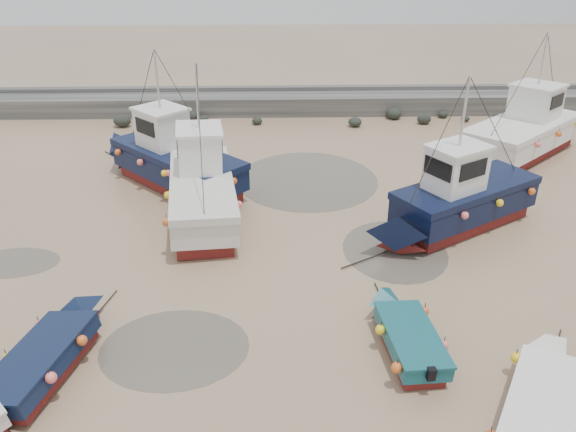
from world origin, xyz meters
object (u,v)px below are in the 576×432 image
dinghy_1 (49,352)px  cabin_boat_2 (455,199)px  cabin_boat_3 (528,129)px  cabin_boat_0 (169,158)px  person (188,206)px  dinghy_3 (545,399)px  cabin_boat_1 (200,184)px  dinghy_2 (406,332)px

dinghy_1 → cabin_boat_2: 15.45m
dinghy_1 → cabin_boat_3: (19.86, 16.30, 0.77)m
cabin_boat_0 → person: size_ratio=4.55×
dinghy_3 → cabin_boat_1: (-9.73, 11.62, 0.78)m
cabin_boat_1 → cabin_boat_3: size_ratio=1.17×
dinghy_2 → cabin_boat_3: (9.91, 15.71, 0.76)m
cabin_boat_2 → cabin_boat_3: size_ratio=0.95×
cabin_boat_0 → person: bearing=-111.4°
dinghy_1 → dinghy_2: bearing=17.0°
cabin_boat_1 → cabin_boat_3: 18.05m
cabin_boat_2 → person: cabin_boat_2 is taller
dinghy_1 → dinghy_3: bearing=4.5°
dinghy_1 → cabin_boat_2: size_ratio=0.70×
cabin_boat_2 → cabin_boat_0: bearing=36.7°
cabin_boat_0 → cabin_boat_3: (18.53, 3.73, -0.01)m
dinghy_3 → cabin_boat_0: size_ratio=0.69×
dinghy_1 → dinghy_3: 13.01m
dinghy_2 → cabin_boat_1: cabin_boat_1 is taller
dinghy_2 → person: 12.15m
dinghy_2 → cabin_boat_3: 18.59m
dinghy_1 → cabin_boat_0: cabin_boat_0 is taller
dinghy_3 → cabin_boat_0: cabin_boat_0 is taller
cabin_boat_3 → dinghy_3: bearing=-62.2°
dinghy_3 → person: 16.03m
dinghy_1 → cabin_boat_0: 12.67m
dinghy_3 → cabin_boat_3: bearing=100.9°
dinghy_3 → cabin_boat_1: cabin_boat_1 is taller
dinghy_1 → cabin_boat_2: cabin_boat_2 is taller
dinghy_2 → cabin_boat_2: bearing=58.5°
dinghy_1 → person: (2.41, 10.09, -0.55)m
dinghy_1 → cabin_boat_0: bearing=97.6°
cabin_boat_0 → cabin_boat_2: (12.04, -4.88, 0.04)m
person → cabin_boat_1: bearing=118.2°
cabin_boat_0 → cabin_boat_1: 3.51m
dinghy_3 → person: size_ratio=3.12×
cabin_boat_0 → person: cabin_boat_0 is taller
dinghy_1 → cabin_boat_3: cabin_boat_3 is taller
dinghy_2 → cabin_boat_0: cabin_boat_0 is taller
dinghy_2 → cabin_boat_2: 7.92m
dinghy_3 → person: dinghy_3 is taller
cabin_boat_3 → cabin_boat_1: bearing=-109.4°
dinghy_2 → dinghy_3: same height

